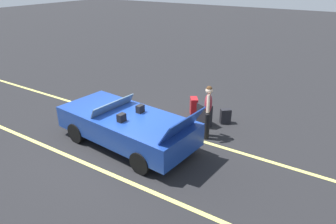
# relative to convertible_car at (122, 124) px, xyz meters

# --- Properties ---
(ground_plane) EXTENTS (80.00, 80.00, 0.00)m
(ground_plane) POSITION_rel_convertible_car_xyz_m (-0.20, 0.02, -0.59)
(ground_plane) COLOR black
(lot_line_near) EXTENTS (18.00, 0.12, 0.01)m
(lot_line_near) POSITION_rel_convertible_car_xyz_m (-0.20, -1.28, -0.59)
(lot_line_near) COLOR #EAE066
(lot_line_near) RESTS_ON ground_plane
(lot_line_mid) EXTENTS (18.00, 0.12, 0.01)m
(lot_line_mid) POSITION_rel_convertible_car_xyz_m (-0.20, 1.42, -0.59)
(lot_line_mid) COLOR #EAE066
(lot_line_mid) RESTS_ON ground_plane
(convertible_car) EXTENTS (4.35, 2.12, 1.50)m
(convertible_car) POSITION_rel_convertible_car_xyz_m (0.00, 0.00, 0.00)
(convertible_car) COLOR navy
(convertible_car) RESTS_ON ground_plane
(suitcase_large_black) EXTENTS (0.55, 0.45, 0.74)m
(suitcase_large_black) POSITION_rel_convertible_car_xyz_m (-1.54, -2.28, -0.22)
(suitcase_large_black) COLOR black
(suitcase_large_black) RESTS_ON ground_plane
(suitcase_medium_bright) EXTENTS (0.43, 0.47, 0.62)m
(suitcase_medium_bright) POSITION_rel_convertible_car_xyz_m (-0.86, -2.83, -0.28)
(suitcase_medium_bright) COLOR red
(suitcase_medium_bright) RESTS_ON ground_plane
(suitcase_small_carryon) EXTENTS (0.39, 0.37, 0.50)m
(suitcase_small_carryon) POSITION_rel_convertible_car_xyz_m (-2.07, -2.80, -0.34)
(suitcase_small_carryon) COLOR black
(suitcase_small_carryon) RESTS_ON ground_plane
(duffel_bag) EXTENTS (0.65, 0.68, 0.34)m
(duffel_bag) POSITION_rel_convertible_car_xyz_m (-1.22, -1.47, -0.43)
(duffel_bag) COLOR red
(duffel_bag) RESTS_ON ground_plane
(traveler_person) EXTENTS (0.33, 0.59, 1.65)m
(traveler_person) POSITION_rel_convertible_car_xyz_m (-1.97, -1.60, 0.34)
(traveler_person) COLOR black
(traveler_person) RESTS_ON ground_plane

